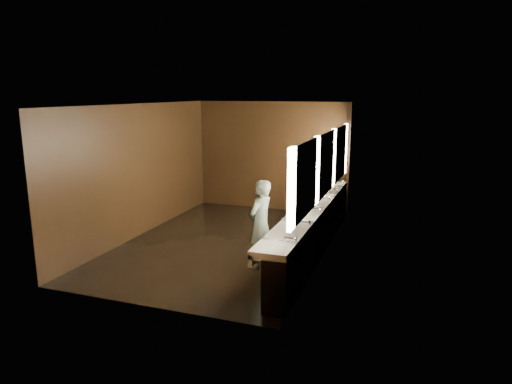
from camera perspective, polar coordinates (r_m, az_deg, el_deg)
floor at (r=9.45m, az=-3.58°, el=-6.37°), size 6.00×6.00×0.00m
ceiling at (r=8.95m, az=-3.82°, el=10.87°), size 4.00×6.00×0.02m
wall_back at (r=11.87m, az=1.98°, el=4.49°), size 4.00×0.02×2.80m
wall_front at (r=6.51m, az=-14.08°, el=-2.55°), size 4.00×0.02×2.80m
wall_left at (r=10.04m, az=-14.28°, el=2.64°), size 0.02×6.00×2.80m
wall_right at (r=8.52m, az=8.78°, el=1.19°), size 0.02×6.00×2.80m
sink_counter at (r=8.78m, az=7.26°, el=-4.52°), size 0.55×5.40×1.01m
mirror_band at (r=8.46m, az=8.73°, el=3.52°), size 0.06×5.03×1.15m
person at (r=7.97m, az=0.56°, el=-4.01°), size 0.51×0.65×1.57m
trash_bin at (r=8.32m, az=4.83°, el=-6.99°), size 0.46×0.46×0.56m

